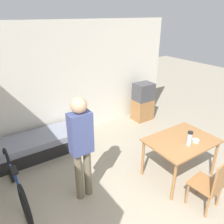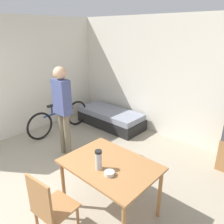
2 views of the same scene
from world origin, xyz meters
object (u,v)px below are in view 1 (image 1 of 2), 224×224
at_px(person_standing, 81,142).
at_px(bicycle, 16,183).
at_px(thermos_flask, 190,138).
at_px(tv, 143,102).
at_px(wooden_chair, 213,183).
at_px(mate_bowl, 196,141).
at_px(daybed, 39,145).
at_px(dining_table, 181,144).

bearing_deg(person_standing, bicycle, 150.84).
bearing_deg(thermos_flask, tv, 66.16).
bearing_deg(thermos_flask, bicycle, 155.25).
height_order(wooden_chair, mate_bowl, wooden_chair).
distance_m(bicycle, mate_bowl, 3.08).
bearing_deg(mate_bowl, daybed, 132.48).
xyz_separation_m(tv, person_standing, (-2.72, -1.70, 0.52)).
xyz_separation_m(person_standing, thermos_flask, (1.67, -0.68, -0.13)).
distance_m(daybed, person_standing, 1.86).
relative_size(dining_table, bicycle, 0.69).
xyz_separation_m(thermos_flask, mate_bowl, (0.18, -0.00, -0.12)).
distance_m(tv, person_standing, 3.24).
distance_m(tv, wooden_chair, 3.25).
relative_size(daybed, bicycle, 1.01).
bearing_deg(dining_table, person_standing, 163.43).
height_order(daybed, wooden_chair, wooden_chair).
bearing_deg(person_standing, tv, 31.98).
bearing_deg(person_standing, wooden_chair, -41.35).
height_order(dining_table, bicycle, dining_table).
relative_size(wooden_chair, person_standing, 0.53).
bearing_deg(dining_table, mate_bowl, -48.90).
distance_m(tv, mate_bowl, 2.54).
height_order(daybed, mate_bowl, mate_bowl).
distance_m(bicycle, thermos_flask, 2.94).
bearing_deg(thermos_flask, person_standing, 157.90).
height_order(dining_table, mate_bowl, mate_bowl).
distance_m(dining_table, wooden_chair, 0.85).
bearing_deg(tv, bicycle, -162.34).
bearing_deg(bicycle, tv, 17.66).
height_order(wooden_chair, person_standing, person_standing).
bearing_deg(dining_table, thermos_flask, -100.49).
bearing_deg(tv, mate_bowl, -110.00).
height_order(tv, dining_table, tv).
bearing_deg(tv, daybed, -178.94).
relative_size(tv, thermos_flask, 4.17).
bearing_deg(mate_bowl, dining_table, 131.10).
bearing_deg(tv, thermos_flask, -113.84).
relative_size(wooden_chair, thermos_flask, 3.64).
height_order(tv, bicycle, tv).
height_order(person_standing, thermos_flask, person_standing).
xyz_separation_m(wooden_chair, mate_bowl, (0.36, 0.63, 0.28)).
relative_size(bicycle, mate_bowl, 14.13).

